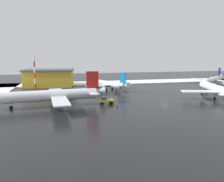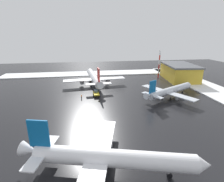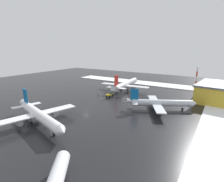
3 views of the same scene
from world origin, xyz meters
name	(u,v)px [view 3 (image 3 of 3)]	position (x,y,z in m)	size (l,w,h in m)	color
ground_plane	(86,110)	(0.00, 0.00, 0.00)	(240.00, 240.00, 0.00)	black
snow_bank_right	(146,83)	(67.00, 0.00, 0.20)	(14.00, 116.00, 0.39)	white
airplane_far_rear	(126,84)	(40.66, 2.86, 3.60)	(36.68, 30.49, 10.89)	silver
airplane_distant_tail	(39,115)	(-19.80, 3.45, 3.35)	(28.25, 33.64, 10.13)	white
airplane_parked_portside	(160,103)	(16.84, -26.20, 2.88)	(22.95, 26.89, 8.70)	silver
pushback_tug	(110,94)	(23.03, 3.01, 1.28)	(4.71, 2.52, 2.50)	gold
ground_crew_mid_apron	(121,89)	(38.53, 4.67, 0.97)	(0.36, 0.36, 1.71)	black
ground_crew_near_tug	(98,94)	(20.57, 8.97, 0.97)	(0.36, 0.36, 1.71)	black
antenna_mast	(196,81)	(49.79, -35.20, 7.92)	(0.70, 0.70, 15.84)	red
cargo_hangar	(215,92)	(43.84, -44.79, 4.44)	(26.55, 17.76, 8.80)	gold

